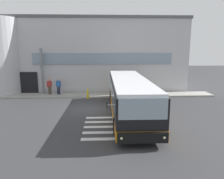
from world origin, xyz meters
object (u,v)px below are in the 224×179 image
Objects in this scene: passenger_by_doorway at (59,85)px; passenger_near_column at (49,86)px; entry_support_column at (42,71)px; bus_main_foreground at (129,97)px; safety_bollard_yellow at (88,94)px.

passenger_near_column is at bearing -177.49° from passenger_by_doorway.
entry_support_column is 2.84× the size of passenger_by_doorway.
entry_support_column reaches higher than bus_main_foreground.
passenger_by_doorway is at bearing -13.09° from entry_support_column.
passenger_by_doorway is at bearing 134.71° from bus_main_foreground.
safety_bollard_yellow is (4.85, -1.80, -2.08)m from entry_support_column.
bus_main_foreground is at bearing -41.30° from passenger_near_column.
bus_main_foreground is 12.78× the size of safety_bollard_yellow.
entry_support_column is 5.58m from safety_bollard_yellow.
passenger_by_doorway is 3.48m from safety_bollard_yellow.
bus_main_foreground is 6.87× the size of passenger_near_column.
passenger_near_column is 1.00× the size of passenger_by_doorway.
passenger_by_doorway reaches higher than safety_bollard_yellow.
bus_main_foreground is 6.33m from safety_bollard_yellow.
bus_main_foreground is 9.33m from passenger_by_doorway.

